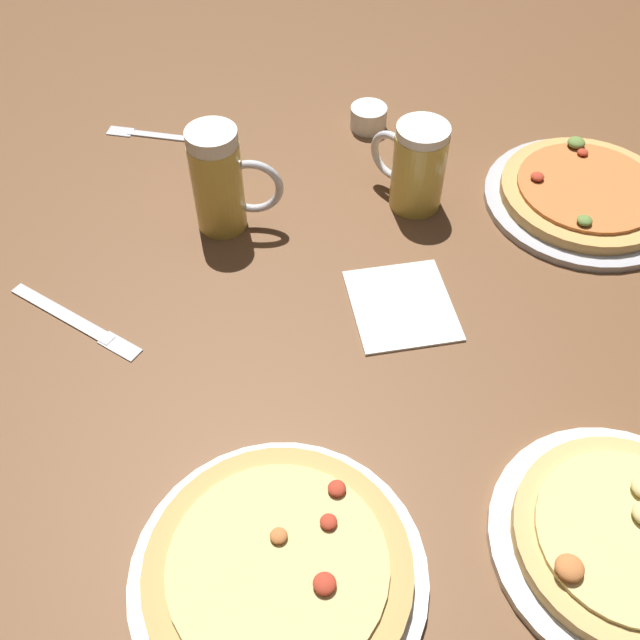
{
  "coord_description": "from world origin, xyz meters",
  "views": [
    {
      "loc": [
        0.18,
        -0.6,
        0.75
      ],
      "look_at": [
        0.0,
        0.0,
        0.02
      ],
      "focal_mm": 40.55,
      "sensor_mm": 36.0,
      "label": 1
    }
  ],
  "objects_px": {
    "pizza_plate_far": "(585,195)",
    "knife_right": "(75,320)",
    "ramekin_sauce": "(368,117)",
    "fork_left": "(162,136)",
    "napkin_folded": "(402,304)",
    "beer_mug_dark": "(416,166)",
    "beer_mug_amber": "(221,181)",
    "pizza_plate_side": "(279,571)",
    "pizza_plate_near": "(625,541)"
  },
  "relations": [
    {
      "from": "pizza_plate_near",
      "to": "ramekin_sauce",
      "type": "bearing_deg",
      "value": 123.85
    },
    {
      "from": "beer_mug_dark",
      "to": "knife_right",
      "type": "relative_size",
      "value": 0.63
    },
    {
      "from": "pizza_plate_far",
      "to": "napkin_folded",
      "type": "distance_m",
      "value": 0.37
    },
    {
      "from": "pizza_plate_far",
      "to": "knife_right",
      "type": "xyz_separation_m",
      "value": [
        -0.65,
        -0.45,
        -0.01
      ]
    },
    {
      "from": "beer_mug_dark",
      "to": "knife_right",
      "type": "height_order",
      "value": "beer_mug_dark"
    },
    {
      "from": "pizza_plate_side",
      "to": "napkin_folded",
      "type": "bearing_deg",
      "value": 84.33
    },
    {
      "from": "pizza_plate_side",
      "to": "fork_left",
      "type": "bearing_deg",
      "value": 123.31
    },
    {
      "from": "ramekin_sauce",
      "to": "napkin_folded",
      "type": "height_order",
      "value": "ramekin_sauce"
    },
    {
      "from": "beer_mug_amber",
      "to": "ramekin_sauce",
      "type": "xyz_separation_m",
      "value": [
        0.15,
        0.31,
        -0.06
      ]
    },
    {
      "from": "ramekin_sauce",
      "to": "fork_left",
      "type": "height_order",
      "value": "ramekin_sauce"
    },
    {
      "from": "napkin_folded",
      "to": "knife_right",
      "type": "xyz_separation_m",
      "value": [
        -0.42,
        -0.15,
        -0.0
      ]
    },
    {
      "from": "pizza_plate_far",
      "to": "beer_mug_amber",
      "type": "xyz_separation_m",
      "value": [
        -0.52,
        -0.21,
        0.07
      ]
    },
    {
      "from": "beer_mug_dark",
      "to": "fork_left",
      "type": "height_order",
      "value": "beer_mug_dark"
    },
    {
      "from": "beer_mug_amber",
      "to": "fork_left",
      "type": "xyz_separation_m",
      "value": [
        -0.19,
        0.18,
        -0.08
      ]
    },
    {
      "from": "beer_mug_amber",
      "to": "knife_right",
      "type": "height_order",
      "value": "beer_mug_amber"
    },
    {
      "from": "pizza_plate_far",
      "to": "knife_right",
      "type": "height_order",
      "value": "pizza_plate_far"
    },
    {
      "from": "napkin_folded",
      "to": "pizza_plate_side",
      "type": "bearing_deg",
      "value": -95.67
    },
    {
      "from": "ramekin_sauce",
      "to": "beer_mug_dark",
      "type": "bearing_deg",
      "value": -56.47
    },
    {
      "from": "beer_mug_amber",
      "to": "knife_right",
      "type": "distance_m",
      "value": 0.28
    },
    {
      "from": "beer_mug_dark",
      "to": "ramekin_sauce",
      "type": "xyz_separation_m",
      "value": [
        -0.12,
        0.18,
        -0.05
      ]
    },
    {
      "from": "ramekin_sauce",
      "to": "fork_left",
      "type": "distance_m",
      "value": 0.36
    },
    {
      "from": "pizza_plate_near",
      "to": "knife_right",
      "type": "height_order",
      "value": "pizza_plate_near"
    },
    {
      "from": "napkin_folded",
      "to": "beer_mug_dark",
      "type": "bearing_deg",
      "value": 98.2
    },
    {
      "from": "fork_left",
      "to": "beer_mug_dark",
      "type": "bearing_deg",
      "value": -5.68
    },
    {
      "from": "beer_mug_dark",
      "to": "napkin_folded",
      "type": "xyz_separation_m",
      "value": [
        0.03,
        -0.22,
        -0.07
      ]
    },
    {
      "from": "pizza_plate_side",
      "to": "ramekin_sauce",
      "type": "relative_size",
      "value": 4.91
    },
    {
      "from": "knife_right",
      "to": "fork_left",
      "type": "bearing_deg",
      "value": 98.7
    },
    {
      "from": "knife_right",
      "to": "beer_mug_dark",
      "type": "bearing_deg",
      "value": 44.19
    },
    {
      "from": "pizza_plate_far",
      "to": "beer_mug_amber",
      "type": "distance_m",
      "value": 0.57
    },
    {
      "from": "pizza_plate_near",
      "to": "beer_mug_amber",
      "type": "xyz_separation_m",
      "value": [
        -0.6,
        0.36,
        0.07
      ]
    },
    {
      "from": "ramekin_sauce",
      "to": "pizza_plate_near",
      "type": "bearing_deg",
      "value": -56.15
    },
    {
      "from": "beer_mug_dark",
      "to": "fork_left",
      "type": "bearing_deg",
      "value": 174.32
    },
    {
      "from": "pizza_plate_far",
      "to": "beer_mug_dark",
      "type": "height_order",
      "value": "beer_mug_dark"
    },
    {
      "from": "pizza_plate_far",
      "to": "beer_mug_dark",
      "type": "xyz_separation_m",
      "value": [
        -0.26,
        -0.07,
        0.05
      ]
    },
    {
      "from": "pizza_plate_near",
      "to": "fork_left",
      "type": "height_order",
      "value": "pizza_plate_near"
    },
    {
      "from": "beer_mug_dark",
      "to": "fork_left",
      "type": "xyz_separation_m",
      "value": [
        -0.45,
        0.04,
        -0.07
      ]
    },
    {
      "from": "pizza_plate_near",
      "to": "napkin_folded",
      "type": "height_order",
      "value": "pizza_plate_near"
    },
    {
      "from": "beer_mug_amber",
      "to": "fork_left",
      "type": "bearing_deg",
      "value": 136.66
    },
    {
      "from": "napkin_folded",
      "to": "beer_mug_amber",
      "type": "bearing_deg",
      "value": 163.28
    },
    {
      "from": "pizza_plate_near",
      "to": "fork_left",
      "type": "bearing_deg",
      "value": 145.52
    },
    {
      "from": "beer_mug_amber",
      "to": "ramekin_sauce",
      "type": "distance_m",
      "value": 0.35
    },
    {
      "from": "napkin_folded",
      "to": "fork_left",
      "type": "xyz_separation_m",
      "value": [
        -0.48,
        0.27,
        -0.0
      ]
    },
    {
      "from": "pizza_plate_side",
      "to": "knife_right",
      "type": "relative_size",
      "value": 1.39
    },
    {
      "from": "beer_mug_amber",
      "to": "ramekin_sauce",
      "type": "height_order",
      "value": "beer_mug_amber"
    },
    {
      "from": "pizza_plate_near",
      "to": "beer_mug_dark",
      "type": "relative_size",
      "value": 2.03
    },
    {
      "from": "pizza_plate_near",
      "to": "beer_mug_amber",
      "type": "bearing_deg",
      "value": 148.81
    },
    {
      "from": "pizza_plate_far",
      "to": "knife_right",
      "type": "distance_m",
      "value": 0.79
    },
    {
      "from": "pizza_plate_side",
      "to": "pizza_plate_far",
      "type": "bearing_deg",
      "value": 69.19
    },
    {
      "from": "knife_right",
      "to": "beer_mug_amber",
      "type": "bearing_deg",
      "value": 62.98
    },
    {
      "from": "ramekin_sauce",
      "to": "fork_left",
      "type": "relative_size",
      "value": 0.3
    }
  ]
}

